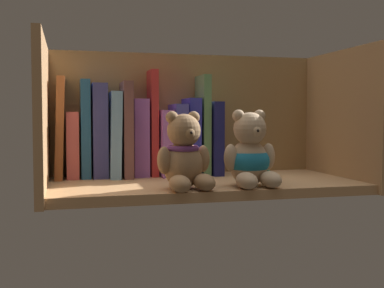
{
  "coord_description": "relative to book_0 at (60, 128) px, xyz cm",
  "views": [
    {
      "loc": [
        -28.78,
        -100.94,
        15.99
      ],
      "look_at": [
        -2.65,
        0.0,
        10.12
      ],
      "focal_mm": 45.13,
      "sensor_mm": 36.0,
      "label": 1
    }
  ],
  "objects": [
    {
      "name": "book_3",
      "position": [
        8.84,
        0.0,
        -0.63
      ],
      "size": [
        3.36,
        10.35,
        21.58
      ],
      "primitive_type": "cube",
      "color": "navy",
      "rests_on": "shelf_board"
    },
    {
      "name": "book_5",
      "position": [
        14.87,
        0.0,
        -0.43
      ],
      "size": [
        2.15,
        14.67,
        21.99
      ],
      "primitive_type": "cube",
      "color": "brown",
      "rests_on": "shelf_board"
    },
    {
      "name": "book_1",
      "position": [
        2.72,
        0.0,
        -3.88
      ],
      "size": [
        2.74,
        9.71,
        15.07
      ],
      "primitive_type": "cube",
      "color": "#BC5050",
      "rests_on": "shelf_board"
    },
    {
      "name": "shelf_back_panel",
      "position": [
        30.42,
        3.11,
        2.31
      ],
      "size": [
        67.99,
        1.2,
        31.46
      ],
      "primitive_type": "cube",
      "color": "olive",
      "rests_on": "ground"
    },
    {
      "name": "shelf_side_panel_left",
      "position": [
        -3.18,
        -12.99,
        2.31
      ],
      "size": [
        1.6,
        33.4,
        31.46
      ],
      "primitive_type": "cube",
      "color": "tan",
      "rests_on": "ground"
    },
    {
      "name": "book_8",
      "position": [
        23.89,
        0.0,
        -3.65
      ],
      "size": [
        2.63,
        13.88,
        15.54
      ],
      "primitive_type": "cube",
      "color": "#A764C6",
      "rests_on": "shelf_board"
    },
    {
      "name": "book_4",
      "position": [
        12.16,
        0.0,
        -1.58
      ],
      "size": [
        2.82,
        14.75,
        19.74
      ],
      "primitive_type": "cube",
      "rotation": [
        0.0,
        0.02,
        0.0
      ],
      "color": "#6191BD",
      "rests_on": "shelf_board"
    },
    {
      "name": "book_6",
      "position": [
        18.17,
        0.0,
        -2.34
      ],
      "size": [
        3.5,
        9.64,
        18.15
      ],
      "primitive_type": "cube",
      "color": "#9457B1",
      "rests_on": "shelf_board"
    },
    {
      "name": "book_0",
      "position": [
        0.0,
        0.0,
        0.0
      ],
      "size": [
        2.56,
        12.59,
        22.89
      ],
      "primitive_type": "cube",
      "rotation": [
        0.0,
        0.04,
        0.0
      ],
      "color": "brown",
      "rests_on": "shelf_board"
    },
    {
      "name": "book_9",
      "position": [
        27.16,
        0.0,
        -2.93
      ],
      "size": [
        2.97,
        13.91,
        16.98
      ],
      "primitive_type": "cube",
      "color": "#4247AF",
      "rests_on": "shelf_board"
    },
    {
      "name": "book_11",
      "position": [
        33.36,
        0.0,
        0.53
      ],
      "size": [
        1.79,
        12.39,
        23.91
      ],
      "primitive_type": "cube",
      "color": "#598B58",
      "rests_on": "shelf_board"
    },
    {
      "name": "pillar_candle",
      "position": [
        44.65,
        -8.89,
        -8.66
      ],
      "size": [
        5.8,
        5.8,
        5.53
      ],
      "primitive_type": "cylinder",
      "color": "#2D7A66",
      "rests_on": "shelf_board"
    },
    {
      "name": "book_2",
      "position": [
        5.62,
        0.0,
        -0.23
      ],
      "size": [
        2.13,
        9.68,
        22.39
      ],
      "primitive_type": "cube",
      "color": "navy",
      "rests_on": "shelf_board"
    },
    {
      "name": "shelf_side_panel_right",
      "position": [
        64.01,
        -12.99,
        2.31
      ],
      "size": [
        1.6,
        33.4,
        31.46
      ],
      "primitive_type": "cube",
      "color": "tan",
      "rests_on": "ground"
    },
    {
      "name": "book_12",
      "position": [
        35.99,
        0.0,
        -2.63
      ],
      "size": [
        2.52,
        13.9,
        17.59
      ],
      "primitive_type": "cube",
      "color": "navy",
      "rests_on": "shelf_board"
    },
    {
      "name": "book_7",
      "position": [
        21.25,
        0.0,
        1.06
      ],
      "size": [
        1.71,
        9.16,
        24.95
      ],
      "primitive_type": "cube",
      "color": "#B72B2B",
      "rests_on": "shelf_board"
    },
    {
      "name": "shelf_board",
      "position": [
        30.42,
        -12.99,
        -12.42
      ],
      "size": [
        65.59,
        31.0,
        2.0
      ],
      "primitive_type": "cube",
      "color": "tan",
      "rests_on": "ground"
    },
    {
      "name": "teddy_bear_larger",
      "position": [
        23.47,
        -23.75,
        -4.97
      ],
      "size": [
        11.21,
        11.65,
        15.11
      ],
      "color": "#93704C",
      "rests_on": "shelf_board"
    },
    {
      "name": "book_10",
      "position": [
        30.56,
        0.0,
        -2.24
      ],
      "size": [
        3.09,
        12.59,
        18.4
      ],
      "primitive_type": "cube",
      "rotation": [
        0.0,
        0.01,
        0.0
      ],
      "color": "#2B31AE",
      "rests_on": "shelf_board"
    },
    {
      "name": "teddy_bear_smaller",
      "position": [
        37.3,
        -22.92,
        -5.35
      ],
      "size": [
        11.35,
        11.93,
        15.46
      ],
      "color": "tan",
      "rests_on": "shelf_board"
    }
  ]
}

